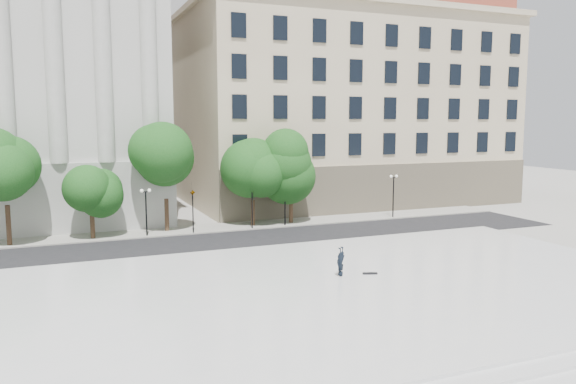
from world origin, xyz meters
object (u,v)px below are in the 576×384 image
object	(u,v)px
traffic_light_west	(192,190)
person_lying	(340,272)
traffic_light_east	(252,188)
skateboard	(370,273)

from	to	relation	value
traffic_light_west	person_lying	world-z (taller)	traffic_light_west
traffic_light_west	traffic_light_east	bearing A→B (deg)	-0.00
traffic_light_west	skateboard	distance (m)	19.24
traffic_light_west	traffic_light_east	world-z (taller)	traffic_light_west
traffic_light_west	person_lying	size ratio (longest dim) A/B	2.48
traffic_light_east	person_lying	distance (m)	17.78
person_lying	skateboard	distance (m)	1.84
traffic_light_east	skateboard	size ratio (longest dim) A/B	4.83
traffic_light_west	person_lying	xyz separation A→B (m)	(4.68, -17.52, -3.04)
traffic_light_west	skateboard	world-z (taller)	traffic_light_west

